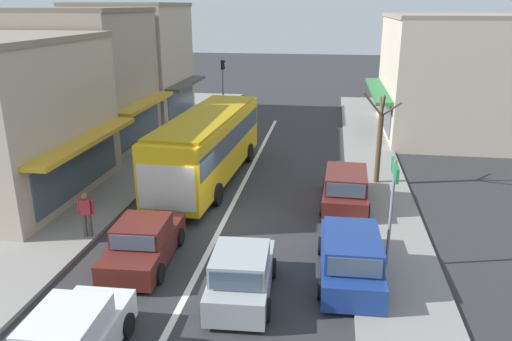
% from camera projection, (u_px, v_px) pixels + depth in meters
% --- Properties ---
extents(ground_plane, '(140.00, 140.00, 0.00)m').
position_uv_depth(ground_plane, '(224.00, 222.00, 19.37)').
color(ground_plane, '#2D2D30').
extents(lane_centre_line, '(0.20, 28.00, 0.01)m').
position_uv_depth(lane_centre_line, '(242.00, 187.00, 23.12)').
color(lane_centre_line, silver).
rests_on(lane_centre_line, ground).
extents(sidewalk_left, '(5.20, 44.00, 0.14)m').
position_uv_depth(sidewalk_left, '(120.00, 165.00, 25.94)').
color(sidewalk_left, gray).
rests_on(sidewalk_left, ground).
extents(kerb_right, '(2.80, 44.00, 0.12)m').
position_uv_depth(kerb_right, '(375.00, 178.00, 24.10)').
color(kerb_right, gray).
rests_on(kerb_right, ground).
extents(shopfront_mid_block, '(7.49, 7.47, 7.87)m').
position_uv_depth(shopfront_mid_block, '(83.00, 80.00, 28.53)').
color(shopfront_mid_block, gray).
rests_on(shopfront_mid_block, ground).
extents(shopfront_far_end, '(7.84, 7.38, 8.16)m').
position_uv_depth(shopfront_far_end, '(134.00, 63.00, 35.63)').
color(shopfront_far_end, '#B2A38E').
rests_on(shopfront_far_end, ground).
extents(building_right_far, '(9.25, 11.00, 7.48)m').
position_uv_depth(building_right_far, '(452.00, 76.00, 31.67)').
color(building_right_far, beige).
rests_on(building_right_far, ground).
extents(city_bus, '(3.14, 10.97, 3.23)m').
position_uv_depth(city_bus, '(208.00, 142.00, 23.40)').
color(city_bus, yellow).
rests_on(city_bus, ground).
extents(hatchback_queue_gap_filler, '(1.90, 3.74, 1.54)m').
position_uv_depth(hatchback_queue_gap_filler, '(73.00, 339.00, 11.46)').
color(hatchback_queue_gap_filler, silver).
rests_on(hatchback_queue_gap_filler, ground).
extents(sedan_adjacent_lane_trail, '(2.04, 4.28, 1.47)m').
position_uv_depth(sedan_adjacent_lane_trail, '(144.00, 243.00, 16.18)').
color(sedan_adjacent_lane_trail, '#561E19').
rests_on(sedan_adjacent_lane_trail, ground).
extents(hatchback_queue_far_back, '(1.96, 3.78, 1.54)m').
position_uv_depth(hatchback_queue_far_back, '(241.00, 275.00, 14.18)').
color(hatchback_queue_far_back, '#9EA3A8').
rests_on(hatchback_queue_far_back, ground).
extents(parked_wagon_kerb_front, '(2.03, 4.54, 1.58)m').
position_uv_depth(parked_wagon_kerb_front, '(350.00, 257.00, 15.15)').
color(parked_wagon_kerb_front, navy).
rests_on(parked_wagon_kerb_front, ground).
extents(parked_wagon_kerb_second, '(2.03, 4.55, 1.58)m').
position_uv_depth(parked_wagon_kerb_second, '(346.00, 189.00, 20.75)').
color(parked_wagon_kerb_second, '#561E19').
rests_on(parked_wagon_kerb_second, ground).
extents(traffic_light_downstreet, '(0.33, 0.24, 4.20)m').
position_uv_depth(traffic_light_downstreet, '(223.00, 78.00, 36.74)').
color(traffic_light_downstreet, gray).
rests_on(traffic_light_downstreet, ground).
extents(directional_road_sign, '(0.10, 1.40, 3.60)m').
position_uv_depth(directional_road_sign, '(393.00, 189.00, 15.21)').
color(directional_road_sign, gray).
rests_on(directional_road_sign, ground).
extents(street_tree_right, '(1.75, 1.76, 4.34)m').
position_uv_depth(street_tree_right, '(379.00, 142.00, 22.79)').
color(street_tree_right, brown).
rests_on(street_tree_right, ground).
extents(pedestrian_with_handbag_near, '(0.64, 0.42, 1.63)m').
position_uv_depth(pedestrian_with_handbag_near, '(167.00, 134.00, 28.24)').
color(pedestrian_with_handbag_near, '#232838').
rests_on(pedestrian_with_handbag_near, sidewalk_left).
extents(pedestrian_browsing_midblock, '(0.56, 0.29, 1.63)m').
position_uv_depth(pedestrian_browsing_midblock, '(86.00, 212.00, 17.58)').
color(pedestrian_browsing_midblock, '#4C4742').
rests_on(pedestrian_browsing_midblock, sidewalk_left).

